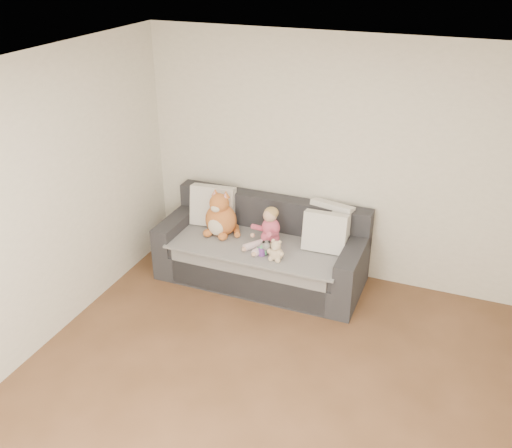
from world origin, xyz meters
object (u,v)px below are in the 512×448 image
Objects in this scene: teddy_bear at (276,252)px; sippy_cup at (262,250)px; toddler at (268,230)px; plush_cat at (220,217)px; sofa at (262,253)px.

teddy_bear is 1.89× the size of sippy_cup.
toddler is 0.58m from plush_cat.
plush_cat reaches higher than toddler.
teddy_bear is (0.28, -0.35, 0.26)m from sofa.
sippy_cup is (0.59, -0.28, -0.13)m from plush_cat.
plush_cat reaches higher than sofa.
plush_cat is at bearing 162.63° from teddy_bear.
toddler is (0.10, -0.09, 0.34)m from sofa.
plush_cat is (-0.57, 0.05, 0.02)m from toddler.
teddy_bear reaches higher than sippy_cup.
sofa is 4.11× the size of plush_cat.
toddler is 0.81× the size of plush_cat.
sippy_cup is at bearing 175.18° from teddy_bear.
sofa is 0.41m from sippy_cup.
sippy_cup is at bearing -70.12° from sofa.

